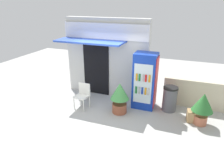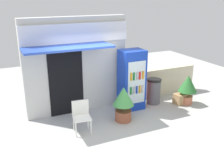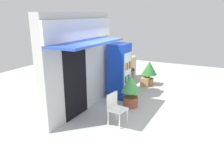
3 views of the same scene
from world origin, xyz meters
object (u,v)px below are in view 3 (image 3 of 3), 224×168
(potted_plant_curbside, at_px, (149,70))
(cardboard_box, at_px, (145,82))
(drink_cooler, at_px, (120,71))
(potted_plant_near_shop, at_px, (131,89))
(plastic_chair, at_px, (115,106))
(trash_bin, at_px, (128,79))

(potted_plant_curbside, height_order, cardboard_box, potted_plant_curbside)
(drink_cooler, distance_m, potted_plant_near_shop, 1.03)
(plastic_chair, xyz_separation_m, trash_bin, (2.85, 0.83, -0.07))
(plastic_chair, distance_m, trash_bin, 2.97)
(drink_cooler, height_order, trash_bin, drink_cooler)
(drink_cooler, height_order, plastic_chair, drink_cooler)
(trash_bin, bearing_deg, drink_cooler, -177.75)
(plastic_chair, xyz_separation_m, cardboard_box, (3.66, 0.39, -0.33))
(potted_plant_curbside, height_order, trash_bin, potted_plant_curbside)
(drink_cooler, relative_size, cardboard_box, 4.84)
(potted_plant_near_shop, distance_m, potted_plant_curbside, 2.54)
(drink_cooler, bearing_deg, trash_bin, 2.25)
(potted_plant_curbside, bearing_deg, plastic_chair, -175.68)
(drink_cooler, relative_size, potted_plant_curbside, 1.91)
(plastic_chair, relative_size, potted_plant_curbside, 0.86)
(potted_plant_near_shop, relative_size, potted_plant_curbside, 1.04)
(cardboard_box, bearing_deg, potted_plant_near_shop, -172.70)
(plastic_chair, bearing_deg, drink_cooler, 21.84)
(trash_bin, bearing_deg, plastic_chair, -163.81)
(plastic_chair, relative_size, trash_bin, 1.01)
(potted_plant_curbside, xyz_separation_m, cardboard_box, (-0.19, 0.10, -0.46))
(drink_cooler, relative_size, potted_plant_near_shop, 1.84)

